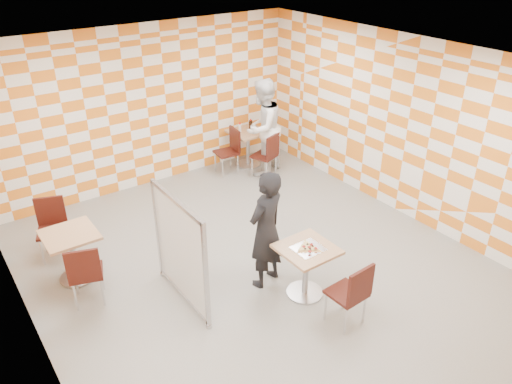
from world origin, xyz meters
The scene contains 15 objects.
room_shell centered at (0.00, 0.54, 1.50)m, with size 7.00×7.00×7.00m.
main_table centered at (0.18, -0.84, 0.51)m, with size 0.70×0.70×0.75m.
second_table centered at (1.92, 3.05, 0.51)m, with size 0.70×0.70×0.75m.
empty_table centered at (-2.24, 1.30, 0.51)m, with size 0.70×0.70×0.75m.
chair_main_front centered at (0.24, -1.63, 0.54)m, with size 0.44×0.45×0.92m.
chair_second_front centered at (1.90, 2.32, 0.54)m, with size 0.54×0.55×0.92m.
chair_second_side centered at (1.43, 2.96, 0.54)m, with size 0.47×0.46×0.92m.
chair_empty_near centered at (-2.27, 0.64, 0.54)m, with size 0.54×0.54×0.92m.
chair_empty_far centered at (-2.29, 2.09, 0.54)m, with size 0.54×0.55×0.92m.
partition centered at (-1.22, 0.01, 0.79)m, with size 0.08×1.38×1.55m.
man_dark centered at (-0.10, -0.31, 0.86)m, with size 0.62×0.41×1.71m, color black.
man_white centered at (1.95, 2.59, 0.96)m, with size 0.94×0.73×1.93m, color white.
pizza_on_foil centered at (0.18, -0.85, 0.77)m, with size 0.40×0.40×0.04m.
sport_bottle centered at (1.78, 3.13, 0.84)m, with size 0.06×0.06×0.20m.
soda_bottle centered at (2.02, 3.09, 0.85)m, with size 0.07×0.07×0.23m.
Camera 1 is at (-3.47, -4.83, 4.45)m, focal length 35.00 mm.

